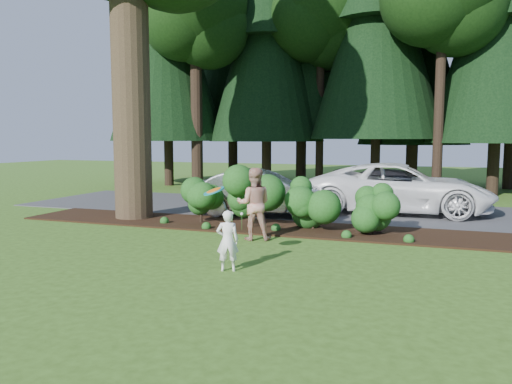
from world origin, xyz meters
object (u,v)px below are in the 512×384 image
at_px(car_silver_wagon, 262,193).
at_px(frisbee, 214,191).
at_px(child, 228,241).
at_px(adult, 254,204).
at_px(car_white_suv, 400,188).
at_px(car_dark_suv, 397,187).

height_order(car_silver_wagon, frisbee, frisbee).
height_order(child, adult, adult).
bearing_deg(car_silver_wagon, frisbee, 179.98).
distance_m(car_silver_wagon, adult, 4.03).
distance_m(child, frisbee, 1.10).
bearing_deg(car_white_suv, frisbee, 157.86).
distance_m(car_dark_suv, child, 11.78).
relative_size(child, frisbee, 2.64).
height_order(car_white_suv, car_dark_suv, car_white_suv).
bearing_deg(car_dark_suv, frisbee, 164.77).
bearing_deg(child, car_dark_suv, -122.37).
bearing_deg(adult, frisbee, 76.34).
bearing_deg(frisbee, car_white_suv, 70.57).
bearing_deg(car_silver_wagon, adult, -174.54).
xyz_separation_m(child, adult, (-0.58, 3.15, 0.34)).
xyz_separation_m(car_white_suv, frisbee, (-3.17, -8.99, 0.68)).
relative_size(car_white_suv, car_dark_suv, 1.31).
height_order(car_white_suv, frisbee, car_white_suv).
xyz_separation_m(car_white_suv, child, (-2.75, -9.26, -0.30)).
relative_size(car_silver_wagon, car_white_suv, 0.75).
bearing_deg(adult, car_white_suv, -135.26).
relative_size(car_silver_wagon, car_dark_suv, 0.98).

